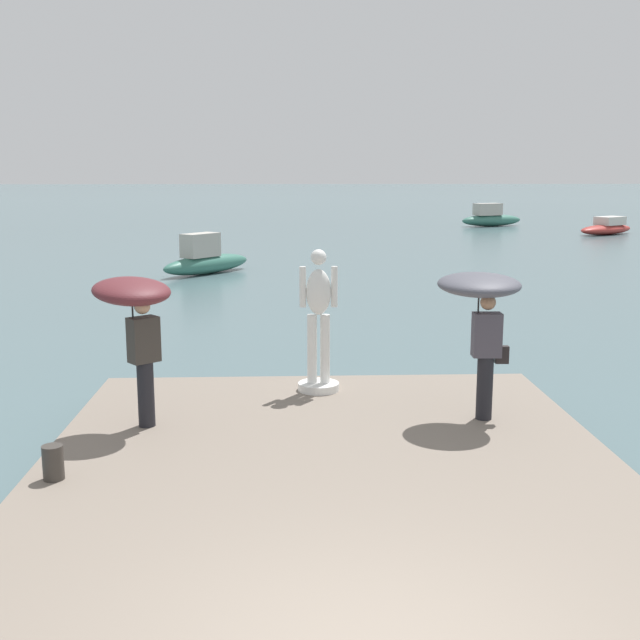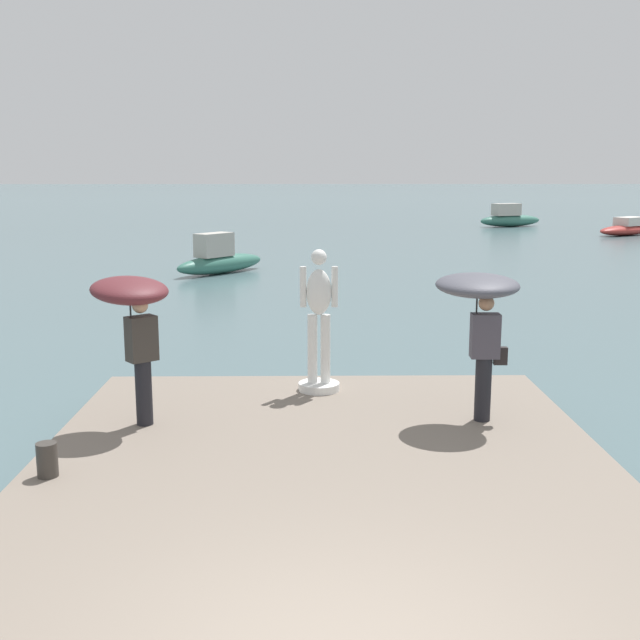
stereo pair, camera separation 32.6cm
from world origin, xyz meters
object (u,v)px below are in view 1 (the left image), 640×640
(boat_near, at_px, (491,218))
(boat_mid, at_px, (206,260))
(statue_white_figure, at_px, (319,328))
(mooring_bollard, at_px, (53,462))
(onlooker_right, at_px, (481,302))
(boat_far, at_px, (607,228))
(onlooker_left, at_px, (135,309))

(boat_near, bearing_deg, boat_mid, -124.38)
(statue_white_figure, xyz_separation_m, mooring_bollard, (-3.07, -3.47, -0.80))
(statue_white_figure, bearing_deg, mooring_bollard, -131.53)
(boat_near, relative_size, boat_mid, 1.22)
(onlooker_right, xyz_separation_m, boat_mid, (-5.63, 18.89, -1.50))
(boat_near, distance_m, boat_far, 9.11)
(boat_near, height_order, boat_far, boat_near)
(boat_far, bearing_deg, boat_near, 124.57)
(statue_white_figure, height_order, boat_mid, statue_white_figure)
(boat_near, bearing_deg, mooring_bollard, -110.03)
(mooring_bollard, xyz_separation_m, boat_near, (16.79, 46.04, -0.01))
(onlooker_left, distance_m, onlooker_right, 4.58)
(onlooker_left, distance_m, boat_near, 47.13)
(onlooker_left, bearing_deg, mooring_bollard, -109.03)
(statue_white_figure, relative_size, onlooker_left, 1.07)
(statue_white_figure, xyz_separation_m, onlooker_right, (2.12, -1.49, 0.64))
(statue_white_figure, distance_m, boat_far, 39.85)
(boat_near, xyz_separation_m, boat_mid, (-17.22, -25.18, -0.06))
(boat_mid, height_order, boat_far, boat_mid)
(boat_mid, bearing_deg, onlooker_right, -73.41)
(boat_far, bearing_deg, mooring_bollard, -119.68)
(onlooker_left, relative_size, boat_mid, 0.52)
(mooring_bollard, bearing_deg, boat_mid, 91.19)
(onlooker_right, bearing_deg, boat_mid, 106.59)
(boat_near, bearing_deg, boat_far, -55.43)
(mooring_bollard, xyz_separation_m, boat_far, (21.96, 38.54, -0.19))
(onlooker_left, distance_m, boat_far, 42.52)
(onlooker_right, relative_size, mooring_bollard, 5.23)
(onlooker_left, relative_size, onlooker_right, 1.01)
(onlooker_right, xyz_separation_m, mooring_bollard, (-5.19, -1.97, -1.43))
(onlooker_left, bearing_deg, boat_mid, 93.16)
(mooring_bollard, distance_m, boat_near, 49.01)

